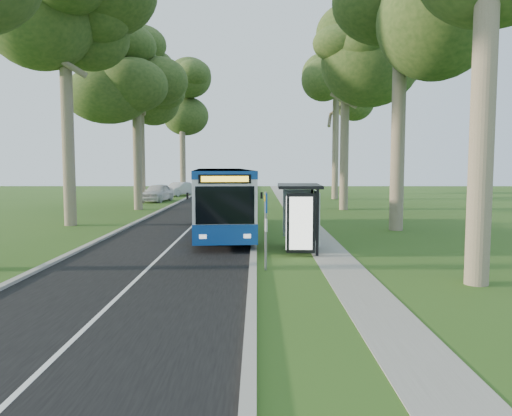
{
  "coord_description": "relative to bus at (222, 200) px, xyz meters",
  "views": [
    {
      "loc": [
        0.13,
        -20.23,
        3.47
      ],
      "look_at": [
        0.09,
        1.14,
        1.6
      ],
      "focal_mm": 35.0,
      "sensor_mm": 36.0,
      "label": 1
    }
  ],
  "objects": [
    {
      "name": "ground",
      "position": [
        1.65,
        -4.83,
        -1.67
      ],
      "size": [
        120.0,
        120.0,
        0.0
      ],
      "primitive_type": "plane",
      "color": "#2F551A",
      "rests_on": "ground"
    },
    {
      "name": "road",
      "position": [
        -1.85,
        5.17,
        -1.66
      ],
      "size": [
        7.0,
        100.0,
        0.02
      ],
      "primitive_type": "cube",
      "color": "black",
      "rests_on": "ground"
    },
    {
      "name": "kerb_east",
      "position": [
        1.65,
        5.17,
        -1.61
      ],
      "size": [
        0.25,
        100.0,
        0.12
      ],
      "primitive_type": "cube",
      "color": "#9E9B93",
      "rests_on": "ground"
    },
    {
      "name": "kerb_west",
      "position": [
        -5.35,
        5.17,
        -1.61
      ],
      "size": [
        0.25,
        100.0,
        0.12
      ],
      "primitive_type": "cube",
      "color": "#9E9B93",
      "rests_on": "ground"
    },
    {
      "name": "centre_line",
      "position": [
        -1.85,
        5.17,
        -1.64
      ],
      "size": [
        0.12,
        100.0,
        0.0
      ],
      "primitive_type": "cube",
      "color": "white",
      "rests_on": "road"
    },
    {
      "name": "footpath",
      "position": [
        4.65,
        5.17,
        -1.66
      ],
      "size": [
        1.5,
        100.0,
        0.02
      ],
      "primitive_type": "cube",
      "color": "gray",
      "rests_on": "ground"
    },
    {
      "name": "bus",
      "position": [
        0.0,
        0.0,
        0.0
      ],
      "size": [
        3.64,
        12.32,
        3.22
      ],
      "rotation": [
        0.0,
        0.0,
        0.09
      ],
      "color": "white",
      "rests_on": "ground"
    },
    {
      "name": "bus_stop_sign",
      "position": [
        2.07,
        -8.9,
        -0.06
      ],
      "size": [
        0.11,
        0.36,
        2.58
      ],
      "rotation": [
        0.0,
        0.0,
        0.15
      ],
      "color": "gray",
      "rests_on": "ground"
    },
    {
      "name": "bus_shelter",
      "position": [
        3.62,
        -5.49,
        0.22
      ],
      "size": [
        1.77,
        3.16,
        2.67
      ],
      "rotation": [
        0.0,
        0.0,
        -0.03
      ],
      "color": "black",
      "rests_on": "ground"
    },
    {
      "name": "litter_bin",
      "position": [
        3.42,
        -4.21,
        -1.22
      ],
      "size": [
        0.51,
        0.51,
        0.89
      ],
      "rotation": [
        0.0,
        0.0,
        -0.39
      ],
      "color": "black",
      "rests_on": "ground"
    },
    {
      "name": "car_white",
      "position": [
        -7.57,
        21.56,
        -0.82
      ],
      "size": [
        2.74,
        5.19,
        1.68
      ],
      "primitive_type": "imported",
      "rotation": [
        0.0,
        0.0,
        -0.16
      ],
      "color": "silver",
      "rests_on": "ground"
    },
    {
      "name": "car_silver",
      "position": [
        -6.86,
        29.9,
        -0.91
      ],
      "size": [
        3.34,
        4.87,
        1.52
      ],
      "primitive_type": "imported",
      "rotation": [
        0.0,
        0.0,
        -0.42
      ],
      "color": "#B5B9BE",
      "rests_on": "ground"
    },
    {
      "name": "tree_west_b",
      "position": [
        -8.85,
        3.17,
        9.83
      ],
      "size": [
        5.2,
        5.2,
        15.52
      ],
      "color": "#7A6B56",
      "rests_on": "ground"
    },
    {
      "name": "tree_west_c",
      "position": [
        -7.35,
        13.17,
        8.81
      ],
      "size": [
        5.2,
        5.2,
        14.13
      ],
      "color": "#7A6B56",
      "rests_on": "ground"
    },
    {
      "name": "tree_west_d",
      "position": [
        -9.35,
        23.17,
        9.98
      ],
      "size": [
        5.2,
        5.2,
        15.74
      ],
      "color": "#7A6B56",
      "rests_on": "ground"
    },
    {
      "name": "tree_west_e",
      "position": [
        -6.85,
        33.17,
        9.59
      ],
      "size": [
        5.2,
        5.2,
        15.19
      ],
      "color": "#7A6B56",
      "rests_on": "ground"
    },
    {
      "name": "tree_east_c",
      "position": [
        8.45,
        13.17,
        8.98
      ],
      "size": [
        5.2,
        5.2,
        14.37
      ],
      "color": "#7A6B56",
      "rests_on": "ground"
    },
    {
      "name": "tree_east_d",
      "position": [
        9.65,
        25.17,
        8.56
      ],
      "size": [
        5.2,
        5.2,
        13.79
      ],
      "color": "#7A6B56",
      "rests_on": "ground"
    }
  ]
}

